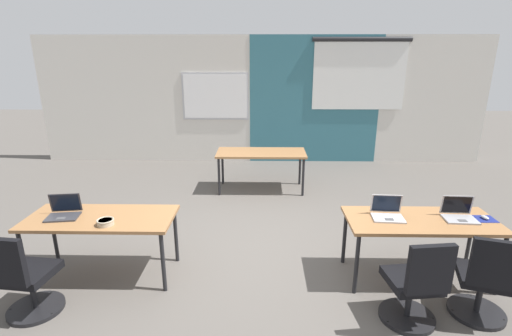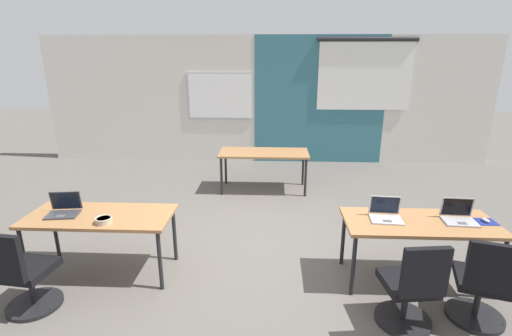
% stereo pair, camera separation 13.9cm
% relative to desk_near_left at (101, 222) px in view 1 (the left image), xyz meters
% --- Properties ---
extents(ground_plane, '(24.00, 24.00, 0.00)m').
position_rel_desk_near_left_xyz_m(ground_plane, '(1.75, 0.60, -0.66)').
color(ground_plane, '#56514C').
extents(back_wall_assembly, '(10.00, 0.27, 2.80)m').
position_rel_desk_near_left_xyz_m(back_wall_assembly, '(1.79, 4.80, 0.75)').
color(back_wall_assembly, silver).
rests_on(back_wall_assembly, ground).
extents(desk_near_left, '(1.60, 0.70, 0.72)m').
position_rel_desk_near_left_xyz_m(desk_near_left, '(0.00, 0.00, 0.00)').
color(desk_near_left, olive).
rests_on(desk_near_left, ground).
extents(desk_near_right, '(1.60, 0.70, 0.72)m').
position_rel_desk_near_left_xyz_m(desk_near_right, '(3.50, 0.00, 0.00)').
color(desk_near_right, olive).
rests_on(desk_near_right, ground).
extents(desk_far_center, '(1.60, 0.70, 0.72)m').
position_rel_desk_near_left_xyz_m(desk_far_center, '(1.75, 2.80, 0.00)').
color(desk_far_center, olive).
rests_on(desk_far_center, ground).
extents(laptop_near_right_end, '(0.34, 0.28, 0.24)m').
position_rel_desk_near_left_xyz_m(laptop_near_right_end, '(3.91, 0.03, 0.11)').
color(laptop_near_right_end, '#9E9EA3').
rests_on(laptop_near_right_end, desk_near_right).
extents(mousepad_near_right_end, '(0.22, 0.19, 0.00)m').
position_rel_desk_near_left_xyz_m(mousepad_near_right_end, '(4.18, 0.02, 0.06)').
color(mousepad_near_right_end, navy).
rests_on(mousepad_near_right_end, desk_near_right).
extents(mouse_near_right_end, '(0.08, 0.11, 0.03)m').
position_rel_desk_near_left_xyz_m(mouse_near_right_end, '(4.18, 0.02, 0.08)').
color(mouse_near_right_end, '#B2B2B7').
rests_on(mouse_near_right_end, mousepad_near_right_end).
extents(chair_near_right_end, '(0.55, 0.60, 0.92)m').
position_rel_desk_near_left_xyz_m(chair_near_right_end, '(3.85, -0.68, -0.28)').
color(chair_near_right_end, black).
rests_on(chair_near_right_end, ground).
extents(laptop_near_left_end, '(0.36, 0.31, 0.24)m').
position_rel_desk_near_left_xyz_m(laptop_near_left_end, '(-0.40, 0.00, 0.11)').
color(laptop_near_left_end, '#333338').
rests_on(laptop_near_left_end, desk_near_left).
extents(chair_near_left_end, '(0.52, 0.56, 0.92)m').
position_rel_desk_near_left_xyz_m(chair_near_left_end, '(-0.47, -0.71, -0.28)').
color(chair_near_left_end, black).
rests_on(chair_near_left_end, ground).
extents(laptop_near_right_inner, '(0.35, 0.30, 0.24)m').
position_rel_desk_near_left_xyz_m(laptop_near_right_inner, '(3.14, 0.04, 0.11)').
color(laptop_near_right_inner, '#B7B7BC').
rests_on(laptop_near_right_inner, desk_near_right).
extents(chair_near_right_inner, '(0.52, 0.56, 0.92)m').
position_rel_desk_near_left_xyz_m(chair_near_right_inner, '(3.18, -0.76, -0.28)').
color(chair_near_right_inner, black).
rests_on(chair_near_right_inner, ground).
extents(snack_bowl, '(0.18, 0.18, 0.06)m').
position_rel_desk_near_left_xyz_m(snack_bowl, '(0.14, -0.20, 0.10)').
color(snack_bowl, tan).
rests_on(snack_bowl, desk_near_left).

